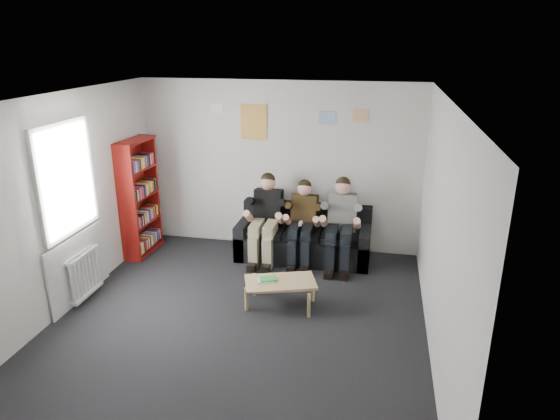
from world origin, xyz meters
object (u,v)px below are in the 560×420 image
bookshelf (140,198)px  person_middle (302,223)px  sofa (304,240)px  person_right (340,224)px  person_left (265,219)px  coffee_table (280,284)px

bookshelf → person_middle: (2.57, 0.14, -0.29)m
sofa → person_right: 0.71m
sofa → person_left: (-0.58, -0.20, 0.37)m
bookshelf → person_right: bearing=6.0°
coffee_table → person_left: bearing=110.4°
bookshelf → sofa: bearing=10.9°
sofa → bookshelf: bookshelf is taller
bookshelf → person_middle: bookshelf is taller
sofa → person_left: bearing=-161.1°
sofa → person_right: (0.58, -0.20, 0.37)m
bookshelf → person_right: 3.16m
person_left → person_right: bearing=0.6°
person_left → sofa: bearing=19.5°
person_left → bookshelf: bearing=-175.6°
coffee_table → person_left: person_left is taller
person_right → coffee_table: bearing=-120.3°
coffee_table → person_left: 1.53m
sofa → bookshelf: (-2.57, -0.33, 0.64)m
coffee_table → person_right: (0.63, 1.39, 0.35)m
sofa → bookshelf: bearing=-172.7°
sofa → coffee_table: 1.59m
coffee_table → person_middle: person_middle is taller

